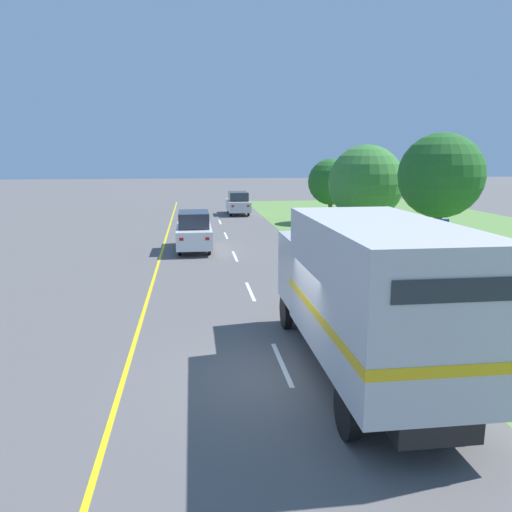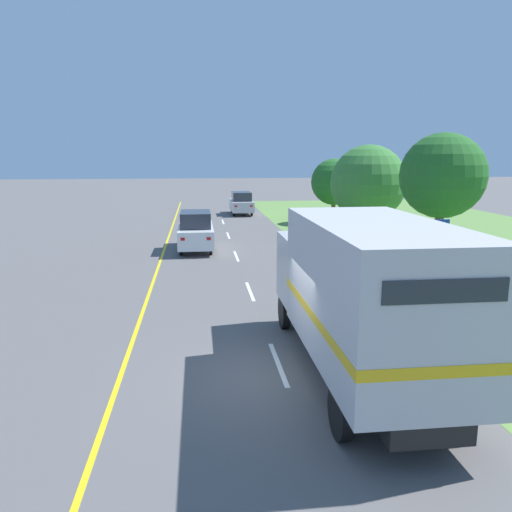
% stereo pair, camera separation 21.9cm
% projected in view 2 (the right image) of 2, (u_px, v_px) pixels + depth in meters
% --- Properties ---
extents(ground_plane, '(200.00, 200.00, 0.00)m').
position_uv_depth(ground_plane, '(283.00, 376.00, 11.42)').
color(ground_plane, '#5B5959').
extents(grass_shoulder, '(20.00, 59.61, 0.01)m').
position_uv_depth(grass_shoulder, '(489.00, 249.00, 26.90)').
color(grass_shoulder, '#608942').
rests_on(grass_shoulder, ground).
extents(edge_line_yellow, '(0.12, 59.61, 0.01)m').
position_uv_depth(edge_line_yellow, '(162.00, 256.00, 24.93)').
color(edge_line_yellow, yellow).
rests_on(edge_line_yellow, ground).
extents(centre_dash_near, '(0.12, 2.60, 0.01)m').
position_uv_depth(centre_dash_near, '(278.00, 363.00, 12.09)').
color(centre_dash_near, white).
rests_on(centre_dash_near, ground).
extents(centre_dash_mid_a, '(0.12, 2.60, 0.01)m').
position_uv_depth(centre_dash_mid_a, '(250.00, 291.00, 18.51)').
color(centre_dash_mid_a, white).
rests_on(centre_dash_mid_a, ground).
extents(centre_dash_mid_b, '(0.12, 2.60, 0.01)m').
position_uv_depth(centre_dash_mid_b, '(236.00, 256.00, 24.94)').
color(centre_dash_mid_b, white).
rests_on(centre_dash_mid_b, ground).
extents(centre_dash_far, '(0.12, 2.60, 0.01)m').
position_uv_depth(centre_dash_far, '(228.00, 235.00, 31.36)').
color(centre_dash_far, white).
rests_on(centre_dash_far, ground).
extents(centre_dash_farthest, '(0.12, 2.60, 0.01)m').
position_uv_depth(centre_dash_farthest, '(223.00, 222.00, 37.79)').
color(centre_dash_farthest, white).
rests_on(centre_dash_farthest, ground).
extents(horse_trailer_truck, '(2.58, 7.88, 3.66)m').
position_uv_depth(horse_trailer_truck, '(362.00, 292.00, 10.91)').
color(horse_trailer_truck, black).
rests_on(horse_trailer_truck, ground).
extents(lead_car_white, '(1.80, 4.56, 2.07)m').
position_uv_depth(lead_car_white, '(196.00, 231.00, 26.39)').
color(lead_car_white, black).
rests_on(lead_car_white, ground).
extents(lead_car_silver_ahead, '(1.80, 4.41, 1.91)m').
position_uv_depth(lead_car_silver_ahead, '(241.00, 203.00, 42.49)').
color(lead_car_silver_ahead, black).
rests_on(lead_car_silver_ahead, ground).
extents(highway_sign, '(2.34, 0.09, 2.72)m').
position_uv_depth(highway_sign, '(418.00, 249.00, 17.85)').
color(highway_sign, '#9E9EA3').
rests_on(highway_sign, ground).
extents(roadside_tree_near, '(3.77, 3.77, 5.95)m').
position_uv_depth(roadside_tree_near, '(443.00, 176.00, 22.05)').
color(roadside_tree_near, brown).
rests_on(roadside_tree_near, ground).
extents(roadside_tree_mid, '(4.36, 4.36, 5.57)m').
position_uv_depth(roadside_tree_mid, '(368.00, 183.00, 28.78)').
color(roadside_tree_mid, brown).
rests_on(roadside_tree_mid, ground).
extents(roadside_tree_far, '(3.38, 3.38, 4.73)m').
position_uv_depth(roadside_tree_far, '(334.00, 182.00, 36.65)').
color(roadside_tree_far, brown).
rests_on(roadside_tree_far, ground).
extents(delineator_post, '(0.08, 0.08, 0.95)m').
position_uv_depth(delineator_post, '(471.00, 358.00, 11.13)').
color(delineator_post, white).
rests_on(delineator_post, ground).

